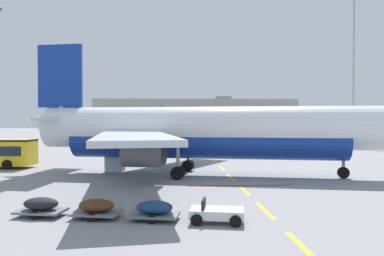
{
  "coord_description": "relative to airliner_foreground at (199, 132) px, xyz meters",
  "views": [
    {
      "loc": [
        12.92,
        -6.37,
        4.96
      ],
      "look_at": [
        15.12,
        35.97,
        4.11
      ],
      "focal_mm": 35.36,
      "sensor_mm": 36.0,
      "label": 1
    }
  ],
  "objects": [
    {
      "name": "baggage_train",
      "position": [
        -4.72,
        -15.06,
        -3.42
      ],
      "size": [
        11.67,
        3.61,
        1.14
      ],
      "color": "silver",
      "rests_on": "ground"
    },
    {
      "name": "airliner_mid_left",
      "position": [
        -5.46,
        75.25,
        -0.8
      ],
      "size": [
        27.6,
        27.73,
        9.73
      ],
      "color": "silver",
      "rests_on": "ground"
    },
    {
      "name": "uld_cargo_container",
      "position": [
        -7.95,
        2.96,
        -3.15
      ],
      "size": [
        1.86,
        1.83,
        1.6
      ],
      "color": "#B7BCC6",
      "rests_on": "ground"
    },
    {
      "name": "apron_light_mast_far",
      "position": [
        32.77,
        37.67,
        14.33
      ],
      "size": [
        1.8,
        1.8,
        30.06
      ],
      "color": "slate",
      "rests_on": "ground"
    },
    {
      "name": "terminal_satellite",
      "position": [
        6.63,
        118.07,
        2.58
      ],
      "size": [
        77.0,
        23.99,
        14.63
      ],
      "color": "#9E998E",
      "rests_on": "ground"
    },
    {
      "name": "apron_paint_markings",
      "position": [
        2.7,
        11.12,
        -3.95
      ],
      "size": [
        8.0,
        98.23,
        0.01
      ],
      "color": "yellow",
      "rests_on": "ground"
    },
    {
      "name": "airliner_foreground",
      "position": [
        0.0,
        0.0,
        0.0
      ],
      "size": [
        34.62,
        33.88,
        12.2
      ],
      "color": "white",
      "rests_on": "ground"
    }
  ]
}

